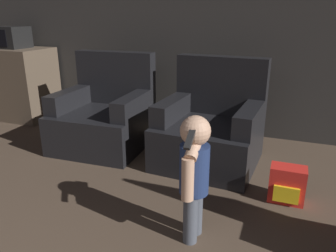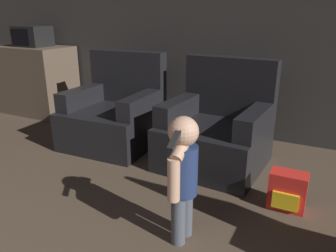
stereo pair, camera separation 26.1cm
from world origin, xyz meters
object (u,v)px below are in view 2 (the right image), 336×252
armchair_right (217,131)px  person_toddler (182,171)px  microwave (33,36)px  armchair_left (115,115)px  toy_backpack (287,191)px

armchair_right → person_toddler: armchair_right is taller
person_toddler → microwave: size_ratio=1.84×
armchair_left → person_toddler: armchair_left is taller
person_toddler → microwave: (-3.06, 1.71, 0.60)m
armchair_left → microwave: microwave is taller
toy_backpack → armchair_left: bearing=164.7°
armchair_left → microwave: 1.93m
armchair_left → toy_backpack: 1.99m
person_toddler → microwave: microwave is taller
armchair_right → toy_backpack: size_ratio=3.43×
person_toddler → toy_backpack: person_toddler is taller
armchair_right → person_toddler: bearing=-77.9°
armchair_right → person_toddler: 1.23m
person_toddler → toy_backpack: size_ratio=2.87×
armchair_right → microwave: bearing=173.7°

